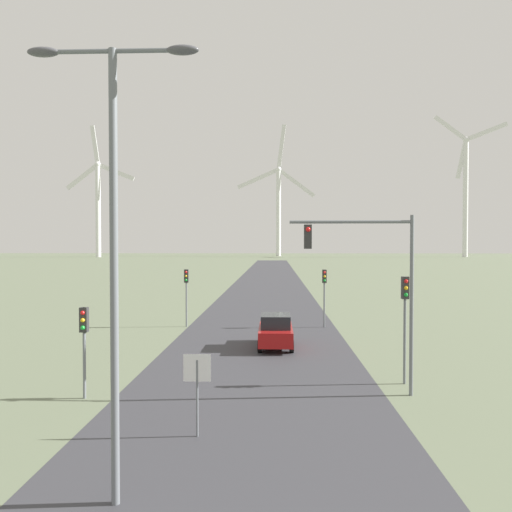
{
  "coord_description": "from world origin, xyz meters",
  "views": [
    {
      "loc": [
        0.87,
        -4.3,
        5.64
      ],
      "look_at": [
        0.0,
        19.01,
        5.08
      ],
      "focal_mm": 35.0,
      "sensor_mm": 36.0,
      "label": 1
    }
  ],
  "objects": [
    {
      "name": "wind_turbine_left",
      "position": [
        2.68,
        231.12,
        25.85
      ],
      "size": [
        36.84,
        3.72,
        61.68
      ],
      "color": "white",
      "rests_on": "ground"
    },
    {
      "name": "traffic_light_post_mid_left",
      "position": [
        -5.14,
        29.38,
        2.87
      ],
      "size": [
        0.28,
        0.34,
        3.92
      ],
      "color": "slate",
      "rests_on": "ground"
    },
    {
      "name": "traffic_light_post_near_left",
      "position": [
        -6.07,
        13.53,
        2.45
      ],
      "size": [
        0.28,
        0.33,
        3.34
      ],
      "color": "slate",
      "rests_on": "ground"
    },
    {
      "name": "wind_turbine_center",
      "position": [
        84.22,
        217.08,
        30.67
      ],
      "size": [
        28.01,
        10.85,
        62.94
      ],
      "color": "white",
      "rests_on": "ground"
    },
    {
      "name": "wind_turbine_far_left",
      "position": [
        -75.69,
        209.45,
        24.87
      ],
      "size": [
        29.8,
        2.6,
        56.93
      ],
      "color": "white",
      "rests_on": "ground"
    },
    {
      "name": "traffic_light_post_mid_right",
      "position": [
        4.24,
        29.47,
        2.87
      ],
      "size": [
        0.28,
        0.34,
        3.92
      ],
      "color": "slate",
      "rests_on": "ground"
    },
    {
      "name": "streetlamp",
      "position": [
        -2.58,
        6.26,
        6.22
      ],
      "size": [
        3.7,
        0.32,
        9.84
      ],
      "color": "slate",
      "rests_on": "ground"
    },
    {
      "name": "traffic_light_mast_overhead",
      "position": [
        4.46,
        14.34,
        4.75
      ],
      "size": [
        4.6,
        0.34,
        6.72
      ],
      "color": "slate",
      "rests_on": "ground"
    },
    {
      "name": "road_surface",
      "position": [
        0.0,
        48.0,
        0.0
      ],
      "size": [
        10.0,
        240.0,
        0.01
      ],
      "color": "#38383D",
      "rests_on": "ground"
    },
    {
      "name": "car_approaching",
      "position": [
        0.93,
        22.73,
        0.91
      ],
      "size": [
        1.88,
        4.11,
        1.83
      ],
      "color": "maroon",
      "rests_on": "ground"
    },
    {
      "name": "traffic_light_post_near_right",
      "position": [
        6.12,
        15.87,
        3.17
      ],
      "size": [
        0.28,
        0.34,
        4.34
      ],
      "color": "slate",
      "rests_on": "ground"
    },
    {
      "name": "stop_sign_near",
      "position": [
        -1.39,
        10.09,
        1.7
      ],
      "size": [
        0.81,
        0.07,
        2.43
      ],
      "color": "slate",
      "rests_on": "ground"
    }
  ]
}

